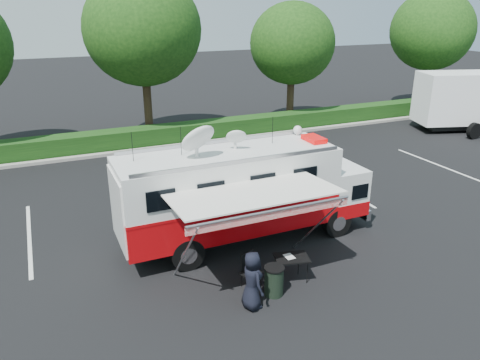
% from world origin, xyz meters
% --- Properties ---
extents(ground_plane, '(120.00, 120.00, 0.00)m').
position_xyz_m(ground_plane, '(0.00, 0.00, 0.00)').
color(ground_plane, black).
rests_on(ground_plane, ground).
extents(back_border, '(60.00, 6.14, 8.87)m').
position_xyz_m(back_border, '(1.14, 12.90, 5.00)').
color(back_border, '#9E998E').
rests_on(back_border, ground_plane).
extents(stall_lines, '(24.12, 5.50, 0.01)m').
position_xyz_m(stall_lines, '(-0.50, 3.00, 0.00)').
color(stall_lines, silver).
rests_on(stall_lines, ground_plane).
extents(command_truck, '(8.13, 2.24, 3.90)m').
position_xyz_m(command_truck, '(-0.07, -0.00, 1.67)').
color(command_truck, black).
rests_on(command_truck, ground_plane).
extents(awning, '(4.44, 2.32, 2.68)m').
position_xyz_m(awning, '(-0.80, -2.33, 2.51)').
color(awning, silver).
rests_on(awning, ground_plane).
extents(person, '(0.57, 0.81, 1.56)m').
position_xyz_m(person, '(-1.39, -3.37, 0.00)').
color(person, black).
rests_on(person, ground_plane).
extents(folding_table, '(1.05, 0.86, 0.78)m').
position_xyz_m(folding_table, '(0.09, -2.76, 0.73)').
color(folding_table, black).
rests_on(folding_table, ground_plane).
extents(folding_chair, '(0.63, 0.67, 1.00)m').
position_xyz_m(folding_chair, '(-1.07, -2.49, 0.59)').
color(folding_chair, black).
rests_on(folding_chair, ground_plane).
extents(trash_bin, '(0.55, 0.55, 0.82)m').
position_xyz_m(trash_bin, '(-0.62, -3.10, 0.41)').
color(trash_bin, black).
rests_on(trash_bin, ground_plane).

